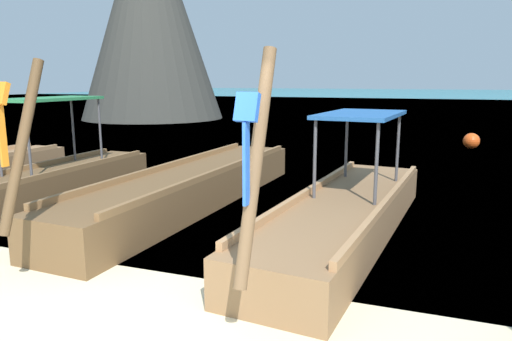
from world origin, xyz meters
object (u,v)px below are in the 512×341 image
(longtail_boat_orange_ribbon, at_px, (192,187))
(karst_rock, at_px, (146,13))
(longtail_boat_turquoise_ribbon, at_px, (24,185))
(mooring_buoy_far, at_px, (471,141))
(longtail_boat_blue_ribbon, at_px, (345,214))

(longtail_boat_orange_ribbon, xyz_separation_m, karst_rock, (-12.08, 17.56, 5.87))
(longtail_boat_turquoise_ribbon, relative_size, longtail_boat_orange_ribbon, 0.97)
(longtail_boat_turquoise_ribbon, relative_size, mooring_buoy_far, 13.60)
(longtail_boat_orange_ribbon, height_order, longtail_boat_blue_ribbon, longtail_boat_blue_ribbon)
(longtail_boat_blue_ribbon, bearing_deg, longtail_boat_turquoise_ribbon, -179.55)
(longtail_boat_blue_ribbon, height_order, mooring_buoy_far, longtail_boat_blue_ribbon)
(mooring_buoy_far, bearing_deg, longtail_boat_orange_ribbon, -119.53)
(karst_rock, height_order, mooring_buoy_far, karst_rock)
(karst_rock, bearing_deg, longtail_boat_turquoise_ribbon, -64.20)
(longtail_boat_orange_ribbon, relative_size, mooring_buoy_far, 14.03)
(longtail_boat_turquoise_ribbon, xyz_separation_m, karst_rock, (-8.90, 18.40, 5.88))
(longtail_boat_turquoise_ribbon, distance_m, karst_rock, 21.27)
(longtail_boat_orange_ribbon, xyz_separation_m, mooring_buoy_far, (5.54, 9.78, -0.06))
(mooring_buoy_far, bearing_deg, longtail_boat_turquoise_ribbon, -129.41)
(longtail_boat_turquoise_ribbon, xyz_separation_m, longtail_boat_blue_ribbon, (6.20, 0.05, 0.02))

